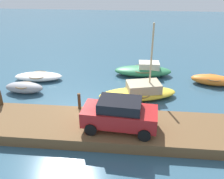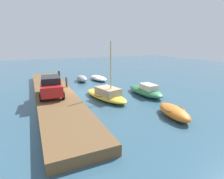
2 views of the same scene
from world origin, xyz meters
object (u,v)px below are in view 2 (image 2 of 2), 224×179
mooring_post_west (59,75)px  rowboat_orange (174,112)px  motorboat_green (146,90)px  rowboat_white (99,78)px  dinghy_grey (82,78)px  mooring_post_mid_west (66,82)px  parked_car (51,86)px  sailboat_yellow (106,94)px

mooring_post_west → rowboat_orange: bearing=21.6°
rowboat_orange → motorboat_green: 5.57m
rowboat_white → dinghy_grey: dinghy_grey is taller
mooring_post_west → rowboat_white: bearing=85.9°
motorboat_green → mooring_post_mid_west: bearing=-121.4°
rowboat_white → rowboat_orange: 14.03m
mooring_post_west → parked_car: bearing=-13.1°
motorboat_green → mooring_post_west: (-9.00, -7.05, 0.65)m
dinghy_grey → parked_car: (7.36, -4.66, 1.09)m
rowboat_orange → mooring_post_mid_west: (-9.40, -5.69, 0.74)m
rowboat_orange → mooring_post_west: mooring_post_west is taller
rowboat_white → mooring_post_mid_west: 7.03m
dinghy_grey → rowboat_white: bearing=86.8°
rowboat_orange → parked_car: size_ratio=0.88×
rowboat_white → mooring_post_west: (-0.38, -5.22, 0.81)m
mooring_post_west → parked_car: (7.55, -1.75, 0.39)m
rowboat_white → mooring_post_mid_west: (4.62, -5.22, 0.83)m
mooring_post_west → motorboat_green: bearing=38.0°
rowboat_white → motorboat_green: motorboat_green is taller
sailboat_yellow → parked_car: 4.90m
rowboat_orange → mooring_post_mid_west: 11.02m
mooring_post_mid_west → parked_car: 3.11m
parked_car → mooring_post_west: bearing=171.4°
rowboat_orange → motorboat_green: motorboat_green is taller
rowboat_orange → parked_car: 10.18m
sailboat_yellow → parked_car: size_ratio=1.46×
dinghy_grey → mooring_post_mid_west: 5.67m
rowboat_white → motorboat_green: 8.82m
rowboat_orange → parked_car: bearing=-122.2°
sailboat_yellow → mooring_post_mid_west: size_ratio=5.66×
motorboat_green → parked_car: parked_car is taller
motorboat_green → mooring_post_mid_west: 8.13m
rowboat_white → dinghy_grey: (-0.19, -2.31, 0.11)m
sailboat_yellow → motorboat_green: sailboat_yellow is taller
motorboat_green → mooring_post_west: size_ratio=5.03×
rowboat_orange → mooring_post_west: bearing=-148.0°
dinghy_grey → motorboat_green: bearing=26.6°
dinghy_grey → mooring_post_mid_west: (4.81, -2.91, 0.73)m
mooring_post_mid_west → parked_car: bearing=-34.5°
rowboat_orange → rowboat_white: bearing=-167.7°
motorboat_green → sailboat_yellow: bearing=-97.1°
mooring_post_west → mooring_post_mid_west: size_ratio=0.95×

